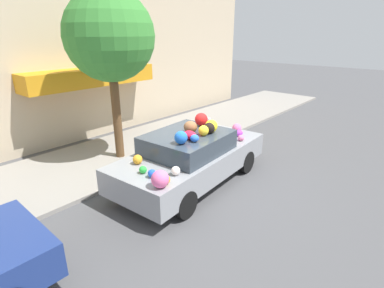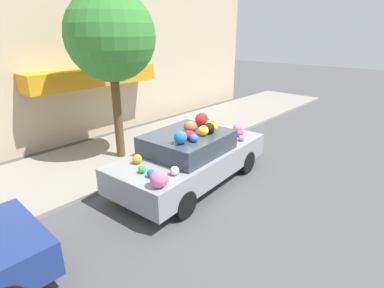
{
  "view_description": "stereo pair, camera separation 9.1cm",
  "coord_description": "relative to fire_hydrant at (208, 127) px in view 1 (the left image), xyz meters",
  "views": [
    {
      "loc": [
        -5.08,
        -4.52,
        3.54
      ],
      "look_at": [
        0.0,
        -0.11,
        1.01
      ],
      "focal_mm": 28.0,
      "sensor_mm": 36.0,
      "label": 1
    },
    {
      "loc": [
        -5.02,
        -4.59,
        3.54
      ],
      "look_at": [
        0.0,
        -0.11,
        1.01
      ],
      "focal_mm": 28.0,
      "sensor_mm": 36.0,
      "label": 2
    }
  ],
  "objects": [
    {
      "name": "sidewalk_curb",
      "position": [
        -2.77,
        1.16,
        -0.4
      ],
      "size": [
        24.0,
        3.2,
        0.1
      ],
      "color": "gray",
      "rests_on": "ground"
    },
    {
      "name": "ground_plane",
      "position": [
        -2.77,
        -1.54,
        -0.45
      ],
      "size": [
        60.0,
        60.0,
        0.0
      ],
      "primitive_type": "plane",
      "color": "#4C4C4F"
    },
    {
      "name": "fire_hydrant",
      "position": [
        0.0,
        0.0,
        0.0
      ],
      "size": [
        0.2,
        0.2,
        0.7
      ],
      "color": "#B2B2B7",
      "rests_on": "sidewalk_curb"
    },
    {
      "name": "building_facade",
      "position": [
        -2.76,
        3.37,
        2.55
      ],
      "size": [
        18.0,
        1.2,
        6.1
      ],
      "color": "#C6B293",
      "rests_on": "ground"
    },
    {
      "name": "street_tree",
      "position": [
        -3.08,
        0.88,
        2.97
      ],
      "size": [
        2.33,
        2.33,
        4.5
      ],
      "color": "brown",
      "rests_on": "sidewalk_curb"
    },
    {
      "name": "art_car",
      "position": [
        -2.81,
        -1.66,
        0.27
      ],
      "size": [
        4.34,
        2.08,
        1.65
      ],
      "rotation": [
        0.0,
        0.0,
        0.07
      ],
      "color": "gray",
      "rests_on": "ground"
    }
  ]
}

